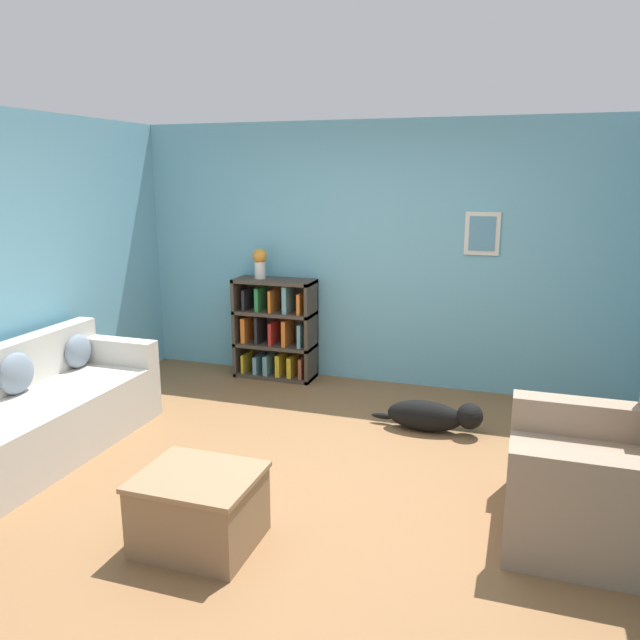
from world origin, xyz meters
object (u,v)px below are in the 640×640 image
couch (37,414)px  vase (260,262)px  bookshelf (276,330)px  recliner_chair (604,480)px  coffee_table (199,507)px  dog (433,416)px

couch → vase: (0.87, 2.28, 0.90)m
couch → bookshelf: bookshelf is taller
recliner_chair → coffee_table: recliner_chair is taller
couch → recliner_chair: size_ratio=1.86×
couch → vase: size_ratio=6.42×
bookshelf → recliner_chair: size_ratio=0.98×
dog → vase: size_ratio=3.03×
recliner_chair → coffee_table: 2.35m
coffee_table → vase: (-0.90, 2.97, 0.98)m
coffee_table → bookshelf: bearing=104.0°
recliner_chair → coffee_table: bearing=-159.9°
bookshelf → recliner_chair: (2.95, -2.19, -0.13)m
bookshelf → vase: size_ratio=3.37×
coffee_table → dog: coffee_table is taller
couch → dog: size_ratio=2.12×
couch → recliner_chair: 3.97m
vase → bookshelf: bearing=6.5°
coffee_table → recliner_chair: bearing=20.1°
bookshelf → dog: size_ratio=1.11×
dog → vase: bearing=154.5°
coffee_table → dog: (1.05, 2.04, -0.10)m
recliner_chair → coffee_table: (-2.20, -0.80, -0.13)m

